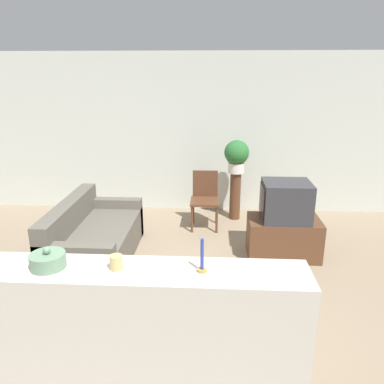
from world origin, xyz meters
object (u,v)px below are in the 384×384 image
object	(u,v)px
television	(286,201)
decorative_bowl	(48,260)
potted_plant	(237,155)
couch	(94,239)
wooden_chair	(205,196)

from	to	relation	value
television	decorative_bowl	distance (m)	3.12
potted_plant	decorative_bowl	xyz separation A→B (m)	(-1.57, -3.58, -0.04)
couch	wooden_chair	xyz separation A→B (m)	(1.42, 1.21, 0.22)
television	wooden_chair	world-z (taller)	television
wooden_chair	decorative_bowl	world-z (taller)	decorative_bowl
television	couch	bearing A→B (deg)	-174.40
television	decorative_bowl	world-z (taller)	decorative_bowl
wooden_chair	television	bearing A→B (deg)	-42.18
couch	television	xyz separation A→B (m)	(2.48, 0.24, 0.49)
television	decorative_bowl	bearing A→B (deg)	-133.39
couch	wooden_chair	distance (m)	1.88
couch	decorative_bowl	distance (m)	2.19
wooden_chair	potted_plant	distance (m)	0.86
television	potted_plant	distance (m)	1.48
television	wooden_chair	bearing A→B (deg)	137.82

